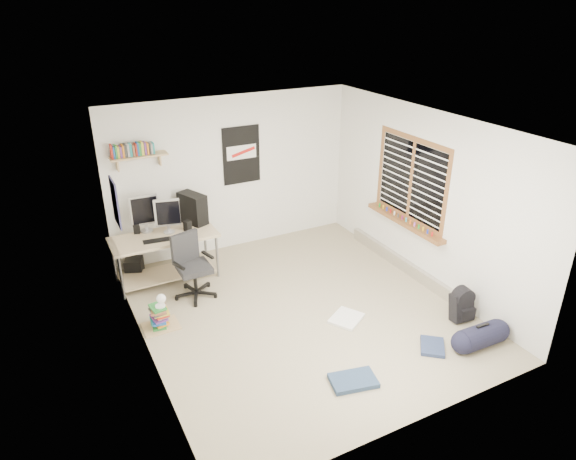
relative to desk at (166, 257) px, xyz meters
name	(u,v)px	position (x,y,z in m)	size (l,w,h in m)	color
floor	(300,311)	(1.34, -1.65, -0.37)	(4.00, 4.50, 0.01)	gray
ceiling	(302,126)	(1.34, -1.65, 2.14)	(4.00, 4.50, 0.01)	white
back_wall	(233,174)	(1.34, 0.61, 0.89)	(4.00, 0.01, 2.50)	silver
left_wall	(138,261)	(-0.67, -1.65, 0.89)	(0.01, 4.50, 2.50)	silver
right_wall	(426,199)	(3.34, -1.65, 0.89)	(0.01, 4.50, 2.50)	silver
desk	(166,257)	(0.00, 0.00, 0.00)	(1.51, 0.66, 0.69)	#C7B78A
monitor_left	(145,219)	(-0.17, 0.27, 0.54)	(0.40, 0.10, 0.44)	#9F9FA4
monitor_right	(168,222)	(0.10, 0.07, 0.52)	(0.36, 0.09, 0.40)	#A3A4A8
pc_tower	(193,209)	(0.54, 0.27, 0.56)	(0.22, 0.46, 0.48)	black
keyboard	(159,241)	(-0.09, -0.11, 0.33)	(0.44, 0.16, 0.02)	black
speaker_left	(137,229)	(-0.31, 0.27, 0.41)	(0.08, 0.08, 0.17)	black
speaker_right	(188,226)	(0.37, 0.01, 0.41)	(0.09, 0.09, 0.18)	black
office_chair	(194,265)	(0.23, -0.64, 0.12)	(0.60, 0.60, 0.92)	#232325
wall_shelf	(139,156)	(-0.11, 0.49, 1.42)	(0.80, 0.22, 0.24)	tan
poster_back_wall	(242,155)	(1.49, 0.58, 1.19)	(0.62, 0.03, 0.92)	black
poster_left_wall	(115,203)	(-0.65, -0.45, 1.14)	(0.02, 0.42, 0.60)	navy
window	(410,180)	(3.29, -1.35, 1.08)	(0.10, 1.50, 1.26)	brown
baseboard_heater	(402,263)	(3.29, -1.35, -0.28)	(0.08, 2.50, 0.18)	#B7B2A8
backpack	(461,307)	(3.09, -2.79, -0.16)	(0.27, 0.22, 0.37)	black
duffel_bag	(481,336)	(2.90, -3.31, -0.22)	(0.29, 0.29, 0.56)	black
tshirt	(346,318)	(1.78, -2.11, -0.34)	(0.42, 0.35, 0.04)	silver
jeans_a	(353,381)	(1.19, -3.15, -0.33)	(0.50, 0.32, 0.05)	navy
jeans_b	(432,346)	(2.37, -3.08, -0.34)	(0.36, 0.27, 0.05)	#222E4E
book_stack	(160,317)	(-0.41, -1.15, -0.21)	(0.43, 0.35, 0.29)	brown
desk_lamp	(160,302)	(-0.39, -1.17, 0.02)	(0.13, 0.21, 0.21)	white
subwoofer	(134,267)	(-0.41, 0.33, -0.22)	(0.25, 0.25, 0.28)	black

